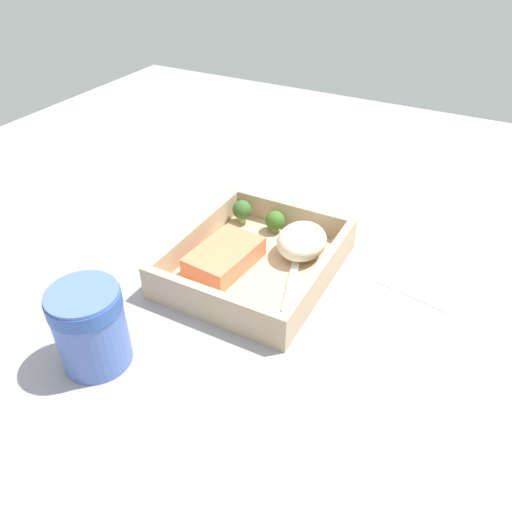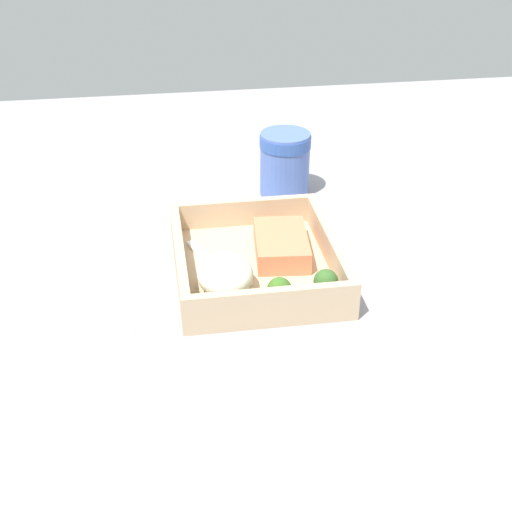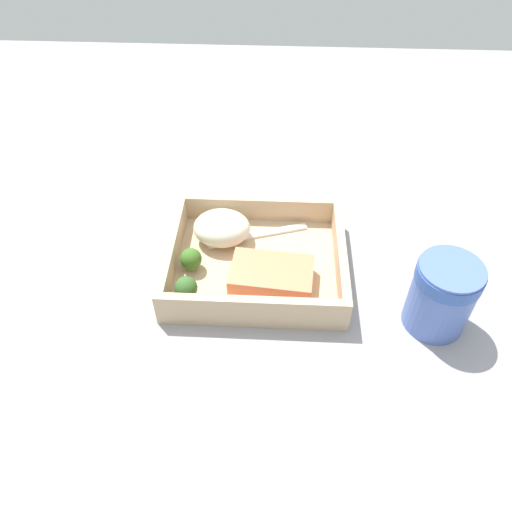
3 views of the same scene
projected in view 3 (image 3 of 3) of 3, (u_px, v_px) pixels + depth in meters
ground_plane at (256, 273)px, 74.36cm from camera, size 160.00×160.00×2.00cm
takeout_tray at (256, 266)px, 73.23cm from camera, size 25.32×21.44×1.20cm
tray_rim at (256, 254)px, 71.39cm from camera, size 25.32×21.44×3.96cm
salmon_fillet at (272, 276)px, 68.92cm from camera, size 11.89×8.10×3.04cm
mashed_potatoes at (222, 228)px, 74.64cm from camera, size 8.53×7.11×4.80cm
broccoli_floret_1 at (186, 288)px, 66.30cm from camera, size 3.11×3.11×3.99cm
broccoli_floret_2 at (191, 259)px, 70.72cm from camera, size 3.10×3.10×3.53cm
fork at (250, 236)px, 76.62cm from camera, size 15.58×6.27×0.44cm
paper_cup at (443, 293)px, 62.72cm from camera, size 8.22×8.22×10.43cm
receipt_slip at (213, 178)px, 89.22cm from camera, size 10.08×12.79×0.24cm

